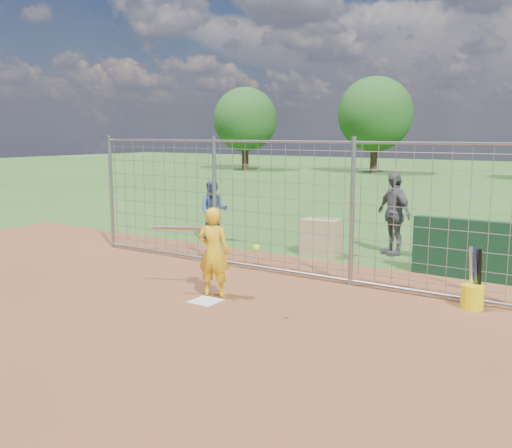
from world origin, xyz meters
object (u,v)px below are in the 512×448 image
Objects in this scene: equipment_bin at (322,237)px; bystander_b at (394,213)px; batter at (214,252)px; bystander_a at (214,210)px; bucket_with_bats at (473,294)px.

bystander_b is at bearing 30.19° from equipment_bin.
equipment_bin is (0.01, 3.84, -0.34)m from batter.
bystander_b is at bearing -16.38° from bystander_a.
batter is at bearing -96.77° from equipment_bin.
bystander_b reaches higher than equipment_bin.
batter is at bearing -156.23° from bucket_with_bats.
batter is 0.81× the size of bystander_b.
batter is 3.85m from equipment_bin.
bystander_a is 7.17m from bucket_with_bats.
bucket_with_bats is (2.43, -3.16, -0.67)m from bystander_b.
equipment_bin is at bearing 149.22° from bucket_with_bats.
bucket_with_bats is (3.71, 1.63, -0.50)m from batter.
bucket_with_bats is (3.70, -2.21, -0.15)m from equipment_bin.
bystander_b is at bearing 127.64° from bucket_with_bats.
bystander_a is 3.09m from equipment_bin.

